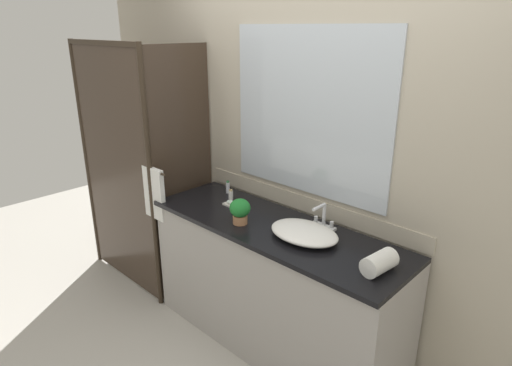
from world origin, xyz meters
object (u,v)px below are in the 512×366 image
potted_plant (240,210)px  rolled_towel_near_edge (379,263)px  sink_basin (304,233)px  faucet (323,220)px  soap_dish (231,203)px  amenity_bottle_body_wash (231,195)px  amenity_bottle_lotion (242,206)px  amenity_bottle_conditioner (228,187)px

potted_plant → rolled_towel_near_edge: 0.94m
sink_basin → faucet: faucet is taller
soap_dish → amenity_bottle_body_wash: amenity_bottle_body_wash is taller
potted_plant → amenity_bottle_lotion: (-0.11, 0.13, -0.05)m
faucet → potted_plant: size_ratio=1.02×
sink_basin → amenity_bottle_conditioner: (-0.88, 0.20, 0.01)m
faucet → potted_plant: 0.52m
faucet → amenity_bottle_body_wash: faucet is taller
rolled_towel_near_edge → faucet: bearing=156.0°
sink_basin → soap_dish: sink_basin is taller
potted_plant → rolled_towel_near_edge: bearing=5.0°
sink_basin → rolled_towel_near_edge: 0.51m
soap_dish → amenity_bottle_body_wash: bearing=136.0°
faucet → amenity_bottle_body_wash: (-0.77, -0.07, -0.02)m
potted_plant → soap_dish: potted_plant is taller
potted_plant → amenity_bottle_conditioner: bearing=145.4°
faucet → rolled_towel_near_edge: (0.51, -0.23, -0.00)m
sink_basin → soap_dish: size_ratio=4.41×
soap_dish → amenity_bottle_conditioner: 0.25m
faucet → sink_basin: bearing=-90.0°
potted_plant → amenity_bottle_conditioner: size_ratio=1.74×
faucet → soap_dish: bearing=-167.9°
potted_plant → amenity_bottle_lotion: bearing=131.4°
amenity_bottle_conditioner → potted_plant: bearing=-34.6°
soap_dish → amenity_bottle_lotion: size_ratio=1.02×
amenity_bottle_lotion → rolled_towel_near_edge: bearing=-2.5°
potted_plant → soap_dish: size_ratio=1.67×
amenity_bottle_lotion → rolled_towel_near_edge: rolled_towel_near_edge is taller
soap_dish → amenity_bottle_body_wash: (-0.08, 0.08, 0.02)m
potted_plant → amenity_bottle_conditioner: 0.56m
soap_dish → amenity_bottle_conditioner: size_ratio=1.04×
amenity_bottle_lotion → rolled_towel_near_edge: 1.05m
potted_plant → amenity_bottle_lotion: 0.18m
amenity_bottle_body_wash → amenity_bottle_conditioner: size_ratio=0.79×
soap_dish → amenity_bottle_conditioner: (-0.19, 0.15, 0.03)m
potted_plant → soap_dish: bearing=148.3°
sink_basin → rolled_towel_near_edge: (0.51, -0.04, 0.02)m
amenity_bottle_conditioner → rolled_towel_near_edge: 1.41m
faucet → potted_plant: (-0.42, -0.31, 0.04)m
rolled_towel_near_edge → potted_plant: bearing=-175.0°
faucet → amenity_bottle_conditioner: 0.88m
amenity_bottle_body_wash → amenity_bottle_conditioner: (-0.11, 0.07, 0.01)m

